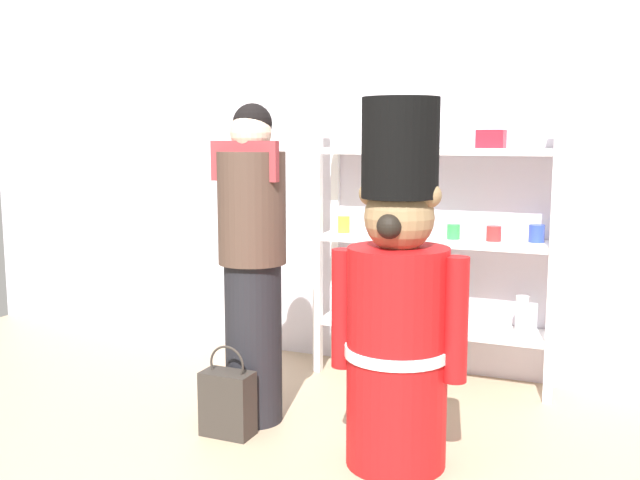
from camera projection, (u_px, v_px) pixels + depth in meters
name	position (u px, v px, depth m)	size (l,w,h in m)	color
back_wall	(371.00, 166.00, 4.70)	(6.40, 0.12, 2.60)	silver
merchandise_shelf	(436.00, 237.00, 4.37)	(1.46, 0.35, 1.80)	white
teddy_bear_guard	(398.00, 309.00, 3.22)	(0.63, 0.47, 1.66)	red
person_shopper	(252.00, 261.00, 3.71)	(0.36, 0.35, 1.65)	black
shopping_bag	(228.00, 402.00, 3.61)	(0.26, 0.15, 0.46)	#332D28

